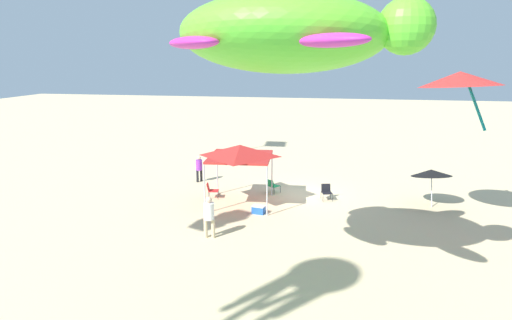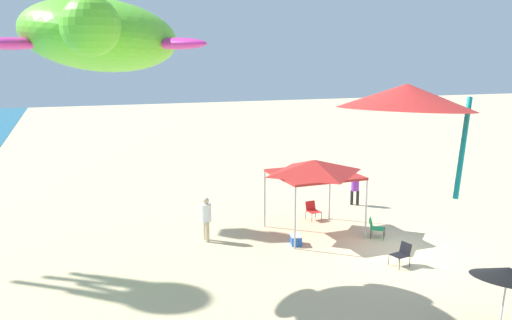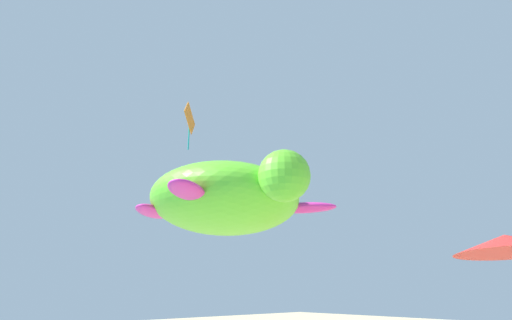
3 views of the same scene
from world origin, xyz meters
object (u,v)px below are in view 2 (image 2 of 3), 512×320
at_px(person_far_stroller, 355,186).
at_px(kite_delta_red, 407,97).
at_px(canopy_tent, 314,168).
at_px(kite_turtle_lime, 99,35).
at_px(folding_chair_left_of_tent, 402,253).
at_px(folding_chair_near_cooler, 375,227).
at_px(person_near_umbrella, 206,215).
at_px(cooler_box, 296,240).
at_px(beach_umbrella, 508,273).
at_px(folding_chair_right_of_tent, 312,209).

bearing_deg(person_far_stroller, kite_delta_red, 102.82).
relative_size(canopy_tent, kite_delta_red, 0.74).
relative_size(kite_turtle_lime, kite_delta_red, 1.57).
relative_size(folding_chair_left_of_tent, kite_turtle_lime, 0.11).
bearing_deg(folding_chair_near_cooler, person_near_umbrella, 110.95).
bearing_deg(canopy_tent, cooler_box, 133.49).
relative_size(folding_chair_left_of_tent, person_near_umbrella, 0.45).
bearing_deg(folding_chair_near_cooler, cooler_box, 122.11).
bearing_deg(kite_turtle_lime, beach_umbrella, 64.30).
bearing_deg(cooler_box, folding_chair_right_of_tent, -33.36).
distance_m(canopy_tent, beach_umbrella, 9.83).
xyz_separation_m(folding_chair_near_cooler, kite_delta_red, (-8.33, 4.00, 6.14)).
distance_m(canopy_tent, person_near_umbrella, 4.89).
relative_size(beach_umbrella, cooler_box, 3.08).
height_order(folding_chair_near_cooler, folding_chair_right_of_tent, same).
bearing_deg(person_near_umbrella, folding_chair_right_of_tent, 100.37).
bearing_deg(folding_chair_left_of_tent, kite_delta_red, -47.42).
relative_size(person_far_stroller, kite_turtle_lime, 0.22).
height_order(folding_chair_near_cooler, cooler_box, folding_chair_near_cooler).
bearing_deg(kite_turtle_lime, person_far_stroller, 125.12).
distance_m(canopy_tent, folding_chair_left_of_tent, 5.22).
xyz_separation_m(beach_umbrella, person_far_stroller, (13.05, -2.04, -0.78)).
xyz_separation_m(canopy_tent, cooler_box, (-1.19, 1.25, -2.60)).
relative_size(canopy_tent, cooler_box, 5.10).
xyz_separation_m(beach_umbrella, folding_chair_near_cooler, (8.27, -0.54, -1.26)).
bearing_deg(folding_chair_right_of_tent, beach_umbrella, -95.10).
xyz_separation_m(folding_chair_left_of_tent, folding_chair_near_cooler, (3.02, -0.57, 0.00)).
xyz_separation_m(canopy_tent, beach_umbrella, (-9.64, -1.62, -1.07)).
distance_m(canopy_tent, cooler_box, 3.12).
relative_size(folding_chair_near_cooler, folding_chair_right_of_tent, 1.00).
bearing_deg(canopy_tent, folding_chair_right_of_tent, -21.50).
bearing_deg(person_far_stroller, person_near_umbrella, 56.17).
xyz_separation_m(folding_chair_left_of_tent, kite_delta_red, (-5.30, 3.43, 6.14)).
bearing_deg(person_near_umbrella, person_far_stroller, 105.50).
height_order(folding_chair_left_of_tent, person_far_stroller, person_far_stroller).
bearing_deg(folding_chair_left_of_tent, beach_umbrella, -14.24).
distance_m(person_far_stroller, kite_delta_red, 15.30).
relative_size(person_far_stroller, kite_delta_red, 0.34).
bearing_deg(person_far_stroller, cooler_box, 78.70).
distance_m(beach_umbrella, person_far_stroller, 13.23).
bearing_deg(cooler_box, kite_delta_red, 176.07).
bearing_deg(person_far_stroller, folding_chair_right_of_tent, 64.47).
bearing_deg(folding_chair_right_of_tent, kite_delta_red, -112.17).
height_order(person_far_stroller, person_near_umbrella, person_near_umbrella).
relative_size(cooler_box, person_near_umbrella, 0.38).
height_order(beach_umbrella, folding_chair_right_of_tent, beach_umbrella).
distance_m(cooler_box, kite_turtle_lime, 10.95).
xyz_separation_m(folding_chair_right_of_tent, person_far_stroller, (1.63, -2.96, 0.48)).
relative_size(person_near_umbrella, kite_delta_red, 0.39).
xyz_separation_m(kite_turtle_lime, kite_delta_red, (-6.35, -6.69, -1.49)).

